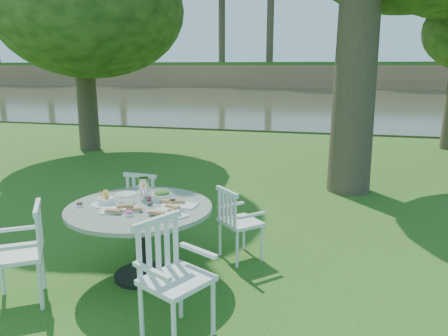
% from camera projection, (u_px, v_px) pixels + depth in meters
% --- Properties ---
extents(ground, '(140.00, 140.00, 0.00)m').
position_uv_depth(ground, '(220.00, 238.00, 5.45)').
color(ground, '#19430E').
rests_on(ground, ground).
extents(table, '(1.43, 1.43, 0.75)m').
position_uv_depth(table, '(140.00, 220.00, 4.30)').
color(table, black).
rests_on(table, ground).
extents(chair_ne, '(0.56, 0.56, 0.81)m').
position_uv_depth(chair_ne, '(235.00, 218.00, 4.73)').
color(chair_ne, white).
rests_on(chair_ne, ground).
extents(chair_nw, '(0.45, 0.43, 0.85)m').
position_uv_depth(chair_nw, '(145.00, 200.00, 5.33)').
color(chair_nw, white).
rests_on(chair_nw, ground).
extents(chair_sw, '(0.60, 0.61, 0.90)m').
position_uv_depth(chair_sw, '(28.00, 246.00, 3.88)').
color(chair_sw, white).
rests_on(chair_sw, ground).
extents(chair_se, '(0.61, 0.63, 0.94)m').
position_uv_depth(chair_se, '(168.00, 268.00, 3.39)').
color(chair_se, white).
rests_on(chair_se, ground).
extents(tableware, '(1.17, 0.80, 0.23)m').
position_uv_depth(tableware, '(141.00, 199.00, 4.35)').
color(tableware, white).
rests_on(tableware, table).
extents(river, '(100.00, 28.00, 0.12)m').
position_uv_depth(river, '(314.00, 101.00, 27.16)').
color(river, '#32351F').
rests_on(river, ground).
extents(far_bank, '(100.00, 18.00, 15.20)m').
position_uv_depth(far_bank, '(330.00, 12.00, 42.54)').
color(far_bank, '#8E6442').
rests_on(far_bank, ground).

